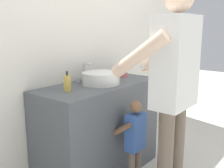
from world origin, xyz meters
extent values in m
cube|color=silver|center=(0.00, 0.62, 1.35)|extent=(4.40, 0.08, 2.70)
cube|color=#4C5156|center=(0.00, 0.30, 0.45)|extent=(1.24, 0.54, 0.90)
cylinder|color=silver|center=(0.00, 0.28, 0.95)|extent=(0.35, 0.35, 0.11)
cylinder|color=beige|center=(0.00, 0.28, 0.96)|extent=(0.28, 0.28, 0.09)
cylinder|color=#B7BABF|center=(0.00, 0.50, 0.99)|extent=(0.03, 0.03, 0.18)
cylinder|color=#B7BABF|center=(0.00, 0.44, 1.07)|extent=(0.02, 0.12, 0.02)
cylinder|color=#B7BABF|center=(-0.07, 0.50, 0.92)|extent=(0.04, 0.04, 0.05)
cylinder|color=#B7BABF|center=(0.07, 0.50, 0.92)|extent=(0.04, 0.04, 0.05)
cylinder|color=#D86666|center=(0.41, 0.33, 0.95)|extent=(0.07, 0.07, 0.09)
cylinder|color=#E5387F|center=(0.40, 0.32, 1.00)|extent=(0.03, 0.04, 0.17)
cube|color=white|center=(0.40, 0.32, 1.09)|extent=(0.01, 0.02, 0.02)
cylinder|color=gold|center=(-0.38, 0.32, 0.96)|extent=(0.06, 0.06, 0.13)
cylinder|color=#2D2D2D|center=(-0.38, 0.32, 1.05)|extent=(0.02, 0.02, 0.04)
cylinder|color=#6B5B4C|center=(0.05, -0.11, 0.19)|extent=(0.06, 0.06, 0.37)
cube|color=#33569E|center=(0.00, -0.11, 0.53)|extent=(0.19, 0.10, 0.32)
sphere|color=brown|center=(0.00, -0.11, 0.75)|extent=(0.10, 0.10, 0.10)
cylinder|color=brown|center=(-0.10, -0.03, 0.56)|extent=(0.05, 0.22, 0.18)
cylinder|color=brown|center=(0.10, -0.03, 0.56)|extent=(0.05, 0.22, 0.18)
cylinder|color=#6B5B4C|center=(-0.04, -0.42, 0.40)|extent=(0.12, 0.12, 0.80)
cylinder|color=#6B5B4C|center=(0.16, -0.42, 0.40)|extent=(0.12, 0.12, 0.80)
cube|color=white|center=(0.06, -0.42, 1.15)|extent=(0.40, 0.23, 0.70)
cylinder|color=beige|center=(-0.16, -0.24, 1.21)|extent=(0.10, 0.48, 0.38)
cylinder|color=beige|center=(0.28, -0.24, 1.21)|extent=(0.10, 0.48, 0.38)
cylinder|color=orange|center=(0.28, -0.05, 1.03)|extent=(0.01, 0.14, 0.03)
cube|color=white|center=(0.28, 0.02, 1.04)|extent=(0.01, 0.02, 0.02)
camera|label=1|loc=(-1.79, -1.30, 1.41)|focal=42.64mm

